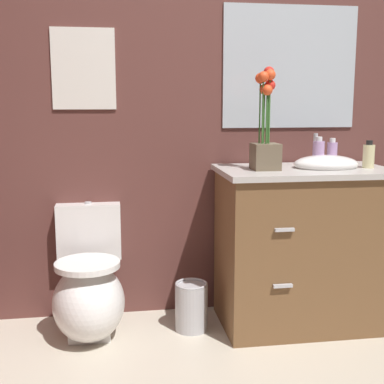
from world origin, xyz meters
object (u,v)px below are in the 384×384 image
object	(u,v)px
trash_bin	(191,306)
wall_poster	(84,69)
soap_bottle	(332,153)
lotion_bottle	(369,156)
vanity_cabinet	(302,245)
hand_wash_bottle	(318,153)
toilet	(89,292)
flower_vase	(266,133)
wall_mirror	(290,67)

from	to	relation	value
trash_bin	wall_poster	distance (m)	1.44
soap_bottle	lotion_bottle	xyz separation A→B (m)	(0.14, -0.17, -0.00)
vanity_cabinet	hand_wash_bottle	bearing A→B (deg)	26.02
toilet	wall_poster	world-z (taller)	wall_poster
soap_bottle	trash_bin	xyz separation A→B (m)	(-0.84, -0.13, -0.82)
lotion_bottle	trash_bin	world-z (taller)	lotion_bottle
hand_wash_bottle	soap_bottle	bearing A→B (deg)	35.76
toilet	hand_wash_bottle	size ratio (longest dim) A/B	4.11
flower_vase	trash_bin	xyz separation A→B (m)	(-0.39, 0.03, -0.95)
flower_vase	hand_wash_bottle	distance (m)	0.35
flower_vase	soap_bottle	world-z (taller)	flower_vase
wall_poster	vanity_cabinet	bearing A→B (deg)	-13.93
hand_wash_bottle	wall_poster	bearing A→B (deg)	168.89
vanity_cabinet	trash_bin	bearing A→B (deg)	179.98
hand_wash_bottle	wall_mirror	size ratio (longest dim) A/B	0.21
soap_bottle	hand_wash_bottle	xyz separation A→B (m)	(-0.12, -0.08, 0.01)
lotion_bottle	flower_vase	bearing A→B (deg)	178.78
wall_mirror	flower_vase	bearing A→B (deg)	-126.31
lotion_bottle	soap_bottle	bearing A→B (deg)	130.01
toilet	hand_wash_bottle	bearing A→B (deg)	0.77
wall_poster	flower_vase	bearing A→B (deg)	-18.60
soap_bottle	hand_wash_bottle	bearing A→B (deg)	-144.24
soap_bottle	hand_wash_bottle	size ratio (longest dim) A/B	0.91
flower_vase	soap_bottle	bearing A→B (deg)	19.06
vanity_cabinet	wall_mirror	size ratio (longest dim) A/B	1.34
vanity_cabinet	flower_vase	size ratio (longest dim) A/B	1.98
toilet	wall_mirror	xyz separation A→B (m)	(1.18, 0.27, 1.21)
lotion_bottle	wall_mirror	world-z (taller)	wall_mirror
soap_bottle	wall_mirror	bearing A→B (deg)	141.63
vanity_cabinet	trash_bin	xyz separation A→B (m)	(-0.63, 0.00, -0.32)
toilet	vanity_cabinet	distance (m)	1.21
vanity_cabinet	trash_bin	world-z (taller)	vanity_cabinet
wall_poster	wall_mirror	world-z (taller)	wall_mirror
vanity_cabinet	lotion_bottle	xyz separation A→B (m)	(0.35, -0.04, 0.50)
trash_bin	wall_mirror	xyz separation A→B (m)	(0.63, 0.29, 1.31)
wall_mirror	toilet	bearing A→B (deg)	-167.25
lotion_bottle	wall_poster	size ratio (longest dim) A/B	0.34
vanity_cabinet	wall_mirror	xyz separation A→B (m)	(-0.00, 0.29, 0.99)
flower_vase	lotion_bottle	size ratio (longest dim) A/B	3.59
toilet	wall_mirror	size ratio (longest dim) A/B	0.86
hand_wash_bottle	trash_bin	size ratio (longest dim) A/B	0.62
vanity_cabinet	soap_bottle	distance (m)	0.56
vanity_cabinet	lotion_bottle	distance (m)	0.61
toilet	soap_bottle	distance (m)	1.57
flower_vase	lotion_bottle	xyz separation A→B (m)	(0.58, -0.01, -0.13)
toilet	soap_bottle	xyz separation A→B (m)	(1.39, 0.10, 0.72)
vanity_cabinet	soap_bottle	xyz separation A→B (m)	(0.21, 0.13, 0.50)
hand_wash_bottle	toilet	bearing A→B (deg)	-179.23
flower_vase	lotion_bottle	world-z (taller)	flower_vase
hand_wash_bottle	wall_poster	world-z (taller)	wall_poster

